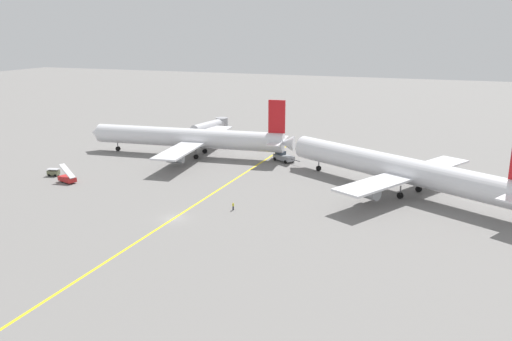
% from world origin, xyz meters
% --- Properties ---
extents(ground_plane, '(600.00, 600.00, 0.00)m').
position_xyz_m(ground_plane, '(0.00, 0.00, 0.00)').
color(ground_plane, slate).
extents(taxiway_stripe, '(2.65, 119.99, 0.01)m').
position_xyz_m(taxiway_stripe, '(0.13, 10.00, 0.00)').
color(taxiway_stripe, yellow).
rests_on(taxiway_stripe, ground).
extents(airliner_at_gate_left, '(58.68, 44.58, 16.01)m').
position_xyz_m(airliner_at_gate_left, '(-20.10, 44.61, 4.86)').
color(airliner_at_gate_left, silver).
rests_on(airliner_at_gate_left, ground).
extents(airliner_being_pushed, '(54.80, 38.51, 16.36)m').
position_xyz_m(airliner_being_pushed, '(36.29, 30.88, 5.06)').
color(airliner_being_pushed, silver).
rests_on(airliner_being_pushed, ground).
extents(pushback_tug, '(8.47, 5.81, 2.85)m').
position_xyz_m(pushback_tug, '(5.70, 47.62, 1.20)').
color(pushback_tug, gray).
rests_on(pushback_tug, ground).
extents(gse_baggage_cart_near_cluster, '(3.02, 2.17, 1.71)m').
position_xyz_m(gse_baggage_cart_near_cluster, '(-40.73, 15.14, 0.86)').
color(gse_baggage_cart_near_cluster, '#666B4C').
rests_on(gse_baggage_cart_near_cluster, ground).
extents(gse_stair_truck_yellow, '(4.93, 3.26, 4.06)m').
position_xyz_m(gse_stair_truck_yellow, '(-33.97, 11.85, 1.03)').
color(gse_stair_truck_yellow, red).
rests_on(gse_stair_truck_yellow, ground).
extents(ground_crew_ramp_agent_by_cones, '(0.36, 0.50, 1.55)m').
position_xyz_m(ground_crew_ramp_agent_by_cones, '(8.33, 7.96, 0.80)').
color(ground_crew_ramp_agent_by_cones, black).
rests_on(ground_crew_ramp_agent_by_cones, ground).
extents(jet_bridge, '(6.01, 16.53, 6.11)m').
position_xyz_m(jet_bridge, '(-23.53, 66.29, 4.33)').
color(jet_bridge, '#B7B7BC').
rests_on(jet_bridge, ground).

